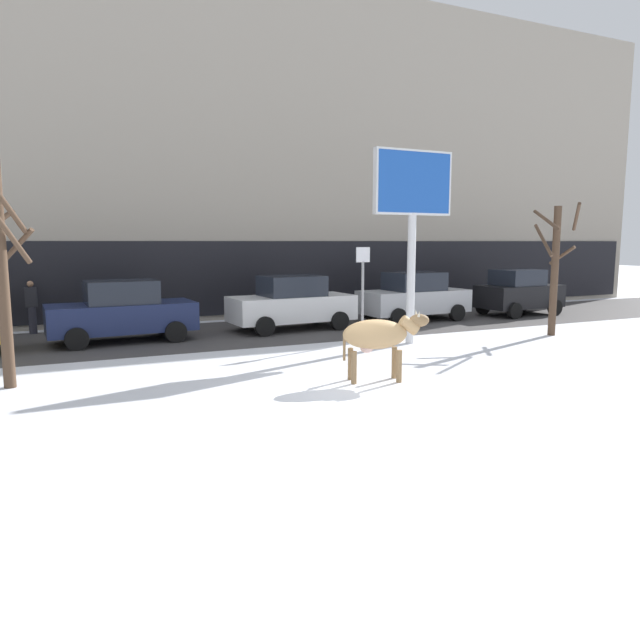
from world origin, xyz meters
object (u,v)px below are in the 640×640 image
Objects in this scene: cow_tan at (378,335)px; car_black_hatchback at (519,292)px; car_navy_sedan at (122,312)px; bare_tree_right_lot at (555,264)px; car_white_sedan at (292,303)px; car_silver_sedan at (414,297)px; pedestrian_by_cars at (32,307)px; street_sign at (363,286)px; bare_tree_left_lot at (3,269)px; billboard at (413,195)px.

car_black_hatchback is (10.91, 7.42, -0.07)m from cow_tan.
car_navy_sedan is 1.03× the size of bare_tree_right_lot.
car_white_sedan is 1.00× the size of car_silver_sedan.
cow_tan is 0.45× the size of car_silver_sedan.
cow_tan is 7.60m from car_white_sedan.
cow_tan is 1.12× the size of pedestrian_by_cars.
street_sign is (-6.13, 1.42, -0.61)m from bare_tree_right_lot.
cow_tan is 7.78m from bare_tree_left_lot.
street_sign is (-4.02, -3.32, 0.76)m from car_silver_sedan.
pedestrian_by_cars is at bearing 154.64° from bare_tree_right_lot.
car_black_hatchback is at bearing 0.03° from car_navy_sedan.
bare_tree_left_lot is at bearing 159.71° from cow_tan.
bare_tree_right_lot is at bearing 1.25° from bare_tree_left_lot.
street_sign is at bearing -161.27° from car_black_hatchback.
billboard is 1.29× the size of car_silver_sedan.
billboard reaches higher than car_white_sedan.
bare_tree_right_lot is at bearing -32.51° from car_white_sedan.
bare_tree_right_lot is (-2.78, -4.44, 1.35)m from car_black_hatchback.
cow_tan is 13.20m from car_black_hatchback.
pedestrian_by_cars is 0.38× the size of bare_tree_left_lot.
car_white_sedan is 9.92m from car_black_hatchback.
bare_tree_left_lot is (-8.16, -4.89, 1.54)m from car_white_sedan.
bare_tree_left_lot is at bearing -165.21° from car_black_hatchback.
car_silver_sedan is at bearing 2.11° from car_white_sedan.
bare_tree_left_lot reaches higher than street_sign.
bare_tree_left_lot is 1.10× the size of bare_tree_right_lot.
cow_tan is at bearing -127.99° from car_silver_sedan.
billboard is (3.20, 3.63, 3.32)m from cow_tan.
car_white_sedan is 0.94× the size of bare_tree_left_lot.
billboard is at bearing 48.65° from cow_tan.
cow_tan is 0.45× the size of car_navy_sedan.
car_white_sedan is 3.38m from street_sign.
bare_tree_left_lot reaches higher than car_navy_sedan.
billboard reaches higher than car_navy_sedan.
pedestrian_by_cars is at bearing 88.92° from bare_tree_left_lot.
street_sign is at bearing -71.92° from car_white_sedan.
cow_tan is 0.54× the size of car_black_hatchback.
car_white_sedan and car_silver_sedan have the same top height.
billboard reaches higher than car_silver_sedan.
street_sign is (-8.90, -3.02, 0.74)m from car_black_hatchback.
pedestrian_by_cars is (-10.23, 6.54, -3.43)m from billboard.
car_navy_sedan is at bearing -178.70° from car_white_sedan.
car_black_hatchback is (4.88, -0.30, 0.02)m from car_silver_sedan.
cow_tan is 8.76m from bare_tree_right_lot.
car_black_hatchback reaches higher than cow_tan.
pedestrian_by_cars is (-17.94, 2.75, -0.05)m from car_black_hatchback.
bare_tree_left_lot is at bearing -174.59° from billboard.
cow_tan is at bearing -55.36° from pedestrian_by_cars.
car_white_sedan is at bearing 179.33° from car_black_hatchback.
bare_tree_left_lot is 9.38m from street_sign.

